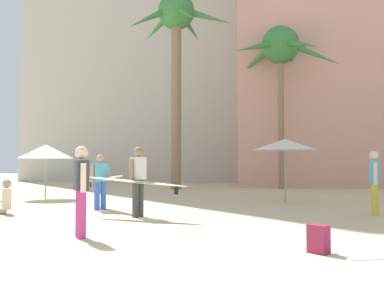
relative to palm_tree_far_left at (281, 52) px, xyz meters
name	(u,v)px	position (x,y,z in m)	size (l,w,h in m)	color
ground	(118,287)	(-2.94, -20.32, -7.55)	(120.00, 120.00, 0.00)	beige
hotel_pink	(381,52)	(7.00, 6.38, 1.37)	(18.93, 10.27, 17.85)	#DB9989
palm_tree_far_left	(281,52)	(0.00, 0.00, 0.00)	(6.02, 5.99, 8.99)	#896B4C
palm_tree_center	(177,32)	(-5.66, -1.13, 1.00)	(5.52, 5.70, 10.71)	#896B4C
cafe_umbrella_1	(285,145)	(-0.42, -8.83, -5.53)	(2.33, 2.33, 2.23)	gray
cafe_umbrella_2	(46,151)	(-9.52, -8.49, -5.72)	(2.10, 2.10, 2.10)	gray
backpack	(319,240)	(-0.54, -18.13, -7.35)	(0.35, 0.35, 0.42)	maroon
person_far_left	(137,180)	(-4.39, -14.09, -6.61)	(2.85, 1.17, 1.76)	#3D3D42
person_near_left	(102,179)	(-5.95, -12.26, -6.66)	(2.12, 2.46, 1.62)	blue
person_mid_center	(81,187)	(-4.59, -17.25, -6.65)	(0.39, 0.57, 1.65)	#B7337F
person_mid_left	(374,180)	(1.62, -12.71, -6.63)	(0.28, 0.61, 1.68)	gold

